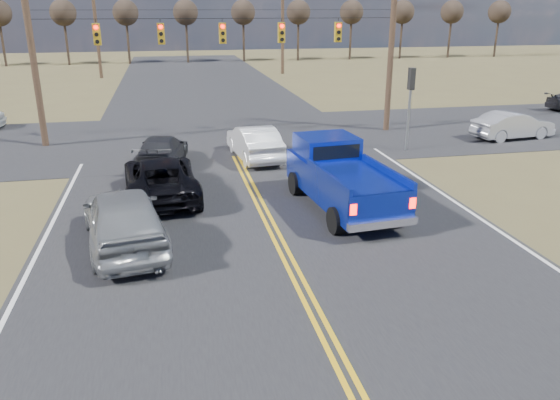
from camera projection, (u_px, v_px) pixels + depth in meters
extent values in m
plane|color=brown|center=(315.00, 314.00, 12.28)|extent=(160.00, 160.00, 0.00)
cube|color=#28282B|center=(249.00, 182.00, 21.51)|extent=(14.00, 120.00, 0.02)
cube|color=#28282B|center=(226.00, 138.00, 28.89)|extent=(120.00, 12.00, 0.02)
cylinder|color=#473323|center=(31.00, 42.00, 25.50)|extent=(0.32, 0.32, 10.00)
cylinder|color=#473323|center=(392.00, 38.00, 28.95)|extent=(0.32, 0.32, 10.00)
cylinder|color=black|center=(222.00, 18.00, 26.89)|extent=(18.00, 0.02, 0.02)
cylinder|color=black|center=(222.00, 10.00, 26.75)|extent=(18.00, 0.02, 0.02)
cube|color=#B28C14|center=(97.00, 34.00, 25.97)|extent=(0.34, 0.24, 1.00)
cylinder|color=#FF0C05|center=(96.00, 27.00, 25.73)|extent=(0.20, 0.06, 0.20)
cylinder|color=black|center=(97.00, 34.00, 25.84)|extent=(0.20, 0.06, 0.20)
cylinder|color=black|center=(97.00, 42.00, 25.95)|extent=(0.20, 0.06, 0.20)
cube|color=black|center=(95.00, 25.00, 25.67)|extent=(0.24, 0.14, 0.03)
cube|color=#B28C14|center=(161.00, 34.00, 26.55)|extent=(0.34, 0.24, 1.00)
cylinder|color=#FF0C05|center=(161.00, 27.00, 26.31)|extent=(0.20, 0.06, 0.20)
cylinder|color=black|center=(161.00, 34.00, 26.42)|extent=(0.20, 0.06, 0.20)
cylinder|color=black|center=(162.00, 41.00, 26.53)|extent=(0.20, 0.06, 0.20)
cube|color=black|center=(160.00, 24.00, 26.24)|extent=(0.24, 0.14, 0.03)
cube|color=#B28C14|center=(223.00, 33.00, 27.12)|extent=(0.34, 0.24, 1.00)
cylinder|color=#FF0C05|center=(223.00, 26.00, 26.88)|extent=(0.20, 0.06, 0.20)
cylinder|color=black|center=(223.00, 33.00, 26.99)|extent=(0.20, 0.06, 0.20)
cylinder|color=black|center=(223.00, 40.00, 27.10)|extent=(0.20, 0.06, 0.20)
cube|color=black|center=(223.00, 24.00, 26.82)|extent=(0.24, 0.14, 0.03)
cube|color=#B28C14|center=(281.00, 33.00, 27.70)|extent=(0.34, 0.24, 1.00)
cylinder|color=#FF0C05|center=(282.00, 26.00, 27.46)|extent=(0.20, 0.06, 0.20)
cylinder|color=black|center=(282.00, 33.00, 27.57)|extent=(0.20, 0.06, 0.20)
cylinder|color=black|center=(282.00, 40.00, 27.68)|extent=(0.20, 0.06, 0.20)
cube|color=black|center=(282.00, 24.00, 27.39)|extent=(0.24, 0.14, 0.03)
cube|color=#B28C14|center=(338.00, 32.00, 28.27)|extent=(0.34, 0.24, 1.00)
cylinder|color=#FF0C05|center=(339.00, 26.00, 28.03)|extent=(0.20, 0.06, 0.20)
cylinder|color=black|center=(339.00, 32.00, 28.14)|extent=(0.20, 0.06, 0.20)
cylinder|color=black|center=(339.00, 39.00, 28.25)|extent=(0.20, 0.06, 0.20)
cube|color=black|center=(339.00, 23.00, 27.97)|extent=(0.24, 0.14, 0.03)
cylinder|color=slate|center=(408.00, 117.00, 25.78)|extent=(0.12, 0.12, 3.20)
cube|color=black|center=(412.00, 79.00, 25.17)|extent=(0.24, 0.34, 1.00)
cylinder|color=#473323|center=(96.00, 24.00, 51.33)|extent=(0.32, 0.32, 10.00)
cylinder|color=#473323|center=(283.00, 23.00, 54.78)|extent=(0.32, 0.32, 10.00)
cylinder|color=#33261C|center=(3.00, 42.00, 62.71)|extent=(0.28, 0.28, 5.50)
cylinder|color=#33261C|center=(67.00, 41.00, 64.05)|extent=(0.28, 0.28, 5.50)
sphere|color=#2D231C|center=(63.00, 13.00, 62.99)|extent=(3.00, 3.00, 3.00)
cylinder|color=#33261C|center=(128.00, 40.00, 65.39)|extent=(0.28, 0.28, 5.50)
sphere|color=#2D231C|center=(126.00, 13.00, 64.34)|extent=(3.00, 3.00, 3.00)
cylinder|color=#33261C|center=(187.00, 40.00, 66.73)|extent=(0.28, 0.28, 5.50)
sphere|color=#2D231C|center=(186.00, 12.00, 65.68)|extent=(3.00, 3.00, 3.00)
cylinder|color=#33261C|center=(244.00, 39.00, 68.07)|extent=(0.28, 0.28, 5.50)
sphere|color=#2D231C|center=(243.00, 12.00, 67.02)|extent=(3.00, 3.00, 3.00)
cylinder|color=#33261C|center=(298.00, 38.00, 69.41)|extent=(0.28, 0.28, 5.50)
sphere|color=#2D231C|center=(298.00, 12.00, 68.36)|extent=(3.00, 3.00, 3.00)
cylinder|color=#33261C|center=(351.00, 38.00, 70.75)|extent=(0.28, 0.28, 5.50)
sphere|color=#2D231C|center=(352.00, 12.00, 69.70)|extent=(3.00, 3.00, 3.00)
cylinder|color=#33261C|center=(401.00, 37.00, 72.09)|extent=(0.28, 0.28, 5.50)
sphere|color=#2D231C|center=(403.00, 12.00, 71.04)|extent=(3.00, 3.00, 3.00)
cylinder|color=#33261C|center=(450.00, 37.00, 73.43)|extent=(0.28, 0.28, 5.50)
sphere|color=#2D231C|center=(452.00, 12.00, 72.38)|extent=(3.00, 3.00, 3.00)
cylinder|color=#33261C|center=(496.00, 36.00, 74.77)|extent=(0.28, 0.28, 5.50)
sphere|color=#2D231C|center=(500.00, 12.00, 73.72)|extent=(3.00, 3.00, 3.00)
cylinder|color=black|center=(337.00, 221.00, 16.52)|extent=(0.42, 0.88, 0.86)
cylinder|color=black|center=(397.00, 213.00, 17.08)|extent=(0.42, 0.88, 0.86)
cylinder|color=black|center=(296.00, 183.00, 19.99)|extent=(0.42, 0.88, 0.86)
cylinder|color=black|center=(347.00, 179.00, 20.55)|extent=(0.42, 0.88, 0.86)
cube|color=#0E23A0|center=(343.00, 182.00, 18.36)|extent=(2.66, 5.96, 1.07)
cube|color=#0E23A0|center=(327.00, 146.00, 19.46)|extent=(2.14, 2.00, 0.77)
cube|color=black|center=(336.00, 152.00, 18.66)|extent=(1.71, 0.22, 0.48)
cube|color=#0E23A0|center=(328.00, 176.00, 16.85)|extent=(0.43, 3.53, 0.21)
cube|color=#0E23A0|center=(387.00, 170.00, 17.41)|extent=(0.43, 3.53, 0.21)
cube|color=#0E23A0|center=(383.00, 204.00, 15.70)|extent=(2.14, 0.28, 0.64)
cube|color=silver|center=(383.00, 224.00, 15.83)|extent=(2.20, 0.39, 0.24)
cube|color=#FF0C05|center=(353.00, 210.00, 15.42)|extent=(0.20, 0.08, 0.32)
cube|color=#FF0C05|center=(412.00, 203.00, 15.94)|extent=(0.20, 0.08, 0.32)
imported|color=gray|center=(124.00, 217.00, 15.49)|extent=(2.93, 5.49, 1.78)
imported|color=black|center=(160.00, 178.00, 19.58)|extent=(2.81, 5.53, 1.50)
imported|color=white|center=(254.00, 142.00, 24.66)|extent=(2.05, 4.76, 1.53)
imported|color=#2F3034|center=(162.00, 151.00, 23.65)|extent=(2.56, 4.73, 1.30)
imported|color=#AEB0B6|center=(513.00, 125.00, 28.42)|extent=(2.05, 4.49, 1.43)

